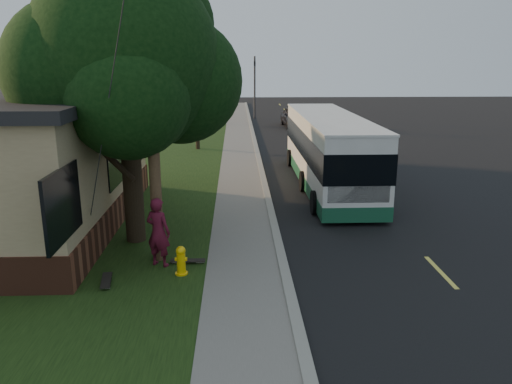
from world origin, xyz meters
TOP-DOWN VIEW (x-y plane):
  - ground at (0.00, 0.00)m, footprint 120.00×120.00m
  - road at (4.00, 10.00)m, footprint 8.00×80.00m
  - curb at (0.00, 10.00)m, footprint 0.25×80.00m
  - sidewalk at (-1.00, 10.00)m, footprint 2.00×80.00m
  - grass_verge at (-4.50, 10.00)m, footprint 5.00×80.00m
  - fire_hydrant at (-2.60, 0.00)m, footprint 0.32×0.32m
  - utility_pole at (-3.31, 0.99)m, footprint 2.86×3.21m
  - leafy_tree at (-4.17, 2.65)m, footprint 6.30×6.00m
  - bare_tree_near at (-3.50, 18.00)m, footprint 1.38×1.21m
  - bare_tree_far at (-3.00, 30.00)m, footprint 1.38×1.21m
  - traffic_signal at (0.50, 34.00)m, footprint 0.18×0.22m
  - transit_bus at (2.69, 9.07)m, footprint 2.56×11.11m
  - skateboarder at (-3.22, 0.58)m, footprint 0.79×0.67m
  - skateboard_main at (-4.35, -0.46)m, footprint 0.38×0.94m
  - skateboard_spare at (-2.50, 0.69)m, footprint 0.92×0.25m
  - dumpster at (-7.39, 8.50)m, footprint 1.62×1.29m
  - distant_car at (3.51, 28.24)m, footprint 2.13×4.80m

SIDE VIEW (x-z plane):
  - ground at x=0.00m, z-range 0.00..0.00m
  - road at x=4.00m, z-range 0.00..0.01m
  - grass_verge at x=-4.50m, z-range 0.00..0.07m
  - sidewalk at x=-1.00m, z-range 0.00..0.08m
  - curb at x=0.00m, z-range 0.00..0.12m
  - skateboard_spare at x=-2.50m, z-range 0.09..0.18m
  - skateboard_main at x=-4.35m, z-range 0.09..0.18m
  - fire_hydrant at x=-2.60m, z-range 0.06..0.80m
  - dumpster at x=-7.39m, z-range 0.04..1.47m
  - distant_car at x=3.51m, z-range 0.00..1.60m
  - skateboarder at x=-3.22m, z-range 0.07..1.90m
  - transit_bus at x=2.69m, z-range 0.10..3.11m
  - bare_tree_far at x=-3.00m, z-range -0.01..4.02m
  - bare_tree_near at x=-3.50m, z-range 0.00..4.30m
  - traffic_signal at x=0.50m, z-range 0.41..5.91m
  - utility_pole at x=-3.31m, z-range 0.10..9.17m
  - leafy_tree at x=-4.17m, z-range 1.27..9.07m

